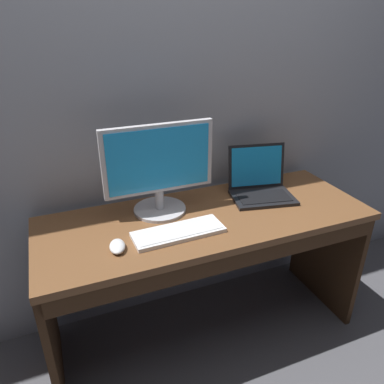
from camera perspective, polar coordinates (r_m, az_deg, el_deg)
ground_plane at (r=2.23m, az=1.99°, el=-20.47°), size 14.00×14.00×0.00m
back_wall at (r=1.89m, az=-1.90°, el=17.25°), size 5.03×0.04×2.66m
desk at (r=1.85m, az=2.43°, el=-8.42°), size 1.59×0.59×0.74m
laptop_black at (r=1.97m, az=10.61°, el=0.69°), size 0.36×0.32×0.25m
external_monitor at (r=1.71m, az=-5.16°, el=3.65°), size 0.52×0.25×0.44m
wired_keyboard at (r=1.62m, az=-2.10°, el=-6.22°), size 0.41×0.16×0.02m
computer_mouse at (r=1.55m, az=-11.50°, el=-8.25°), size 0.08×0.12×0.03m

